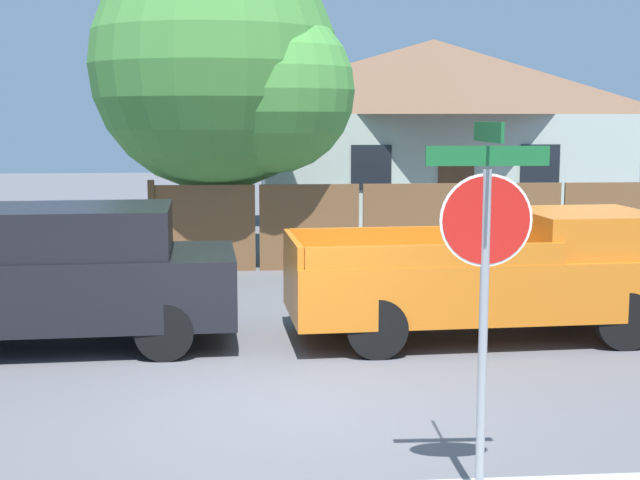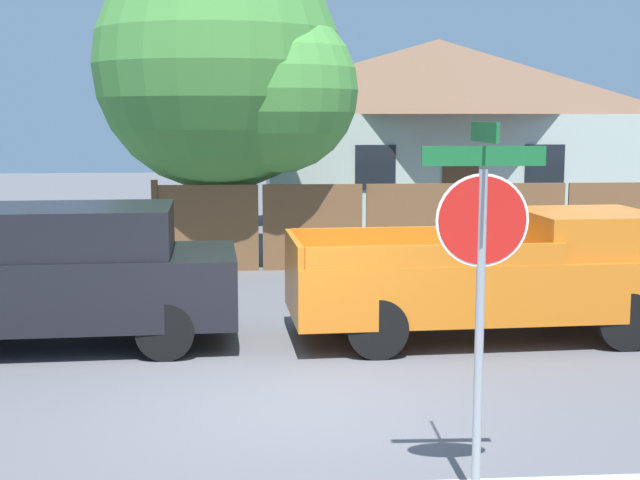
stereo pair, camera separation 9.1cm
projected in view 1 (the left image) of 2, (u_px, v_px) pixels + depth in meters
ground_plane at (290, 407)px, 9.35m from camera, size 80.00×80.00×0.00m
wooden_fence at (512, 225)px, 17.95m from camera, size 14.49×0.12×1.80m
house at (432, 130)px, 24.67m from camera, size 10.16×6.17×5.12m
oak_tree at (227, 71)px, 17.95m from camera, size 5.32×5.06×6.58m
red_suv at (49, 272)px, 11.68m from camera, size 4.87×2.23×1.86m
orange_pickup at (498, 275)px, 12.21m from camera, size 5.40×2.21×1.73m
stop_sign at (485, 249)px, 6.80m from camera, size 0.94×0.85×2.99m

